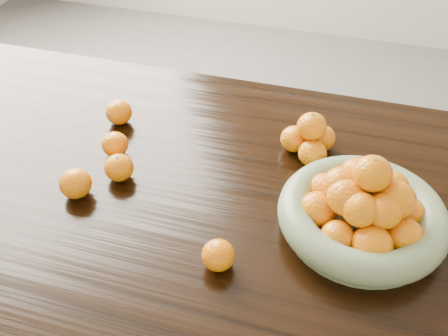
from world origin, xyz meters
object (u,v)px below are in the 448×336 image
(dining_table, at_px, (227,214))
(orange_pyramid, at_px, (310,139))
(loose_orange_0, at_px, (119,168))
(fruit_bowl, at_px, (363,210))

(dining_table, relative_size, orange_pyramid, 13.93)
(dining_table, bearing_deg, loose_orange_0, -171.57)
(dining_table, xyz_separation_m, loose_orange_0, (-0.26, -0.04, 0.12))
(orange_pyramid, bearing_deg, dining_table, -131.72)
(dining_table, relative_size, fruit_bowl, 5.45)
(fruit_bowl, bearing_deg, orange_pyramid, 123.07)
(orange_pyramid, bearing_deg, fruit_bowl, -56.93)
(orange_pyramid, distance_m, loose_orange_0, 0.49)
(dining_table, distance_m, orange_pyramid, 0.29)
(orange_pyramid, height_order, loose_orange_0, orange_pyramid)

